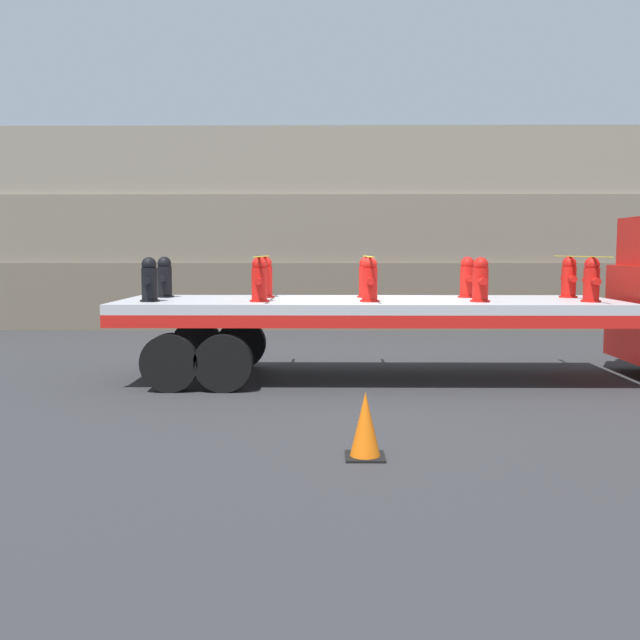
% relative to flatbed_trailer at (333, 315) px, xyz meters
% --- Properties ---
extents(ground_plane, '(120.00, 120.00, 0.00)m').
position_rel_flatbed_trailer_xyz_m(ground_plane, '(0.58, 0.00, -1.10)').
color(ground_plane, '#2D2D30').
extents(rock_cliff, '(60.00, 3.30, 5.61)m').
position_rel_flatbed_trailer_xyz_m(rock_cliff, '(0.58, 9.07, 1.71)').
color(rock_cliff, '#665B4C').
rests_on(rock_cliff, ground_plane).
extents(flatbed_trailer, '(8.38, 2.58, 1.37)m').
position_rel_flatbed_trailer_xyz_m(flatbed_trailer, '(0.00, 0.00, 0.00)').
color(flatbed_trailer, '#B2B2B7').
rests_on(flatbed_trailer, ground_plane).
extents(fire_hydrant_black_near_0, '(0.32, 0.56, 0.73)m').
position_rel_flatbed_trailer_xyz_m(fire_hydrant_black_near_0, '(-3.00, -0.55, 0.62)').
color(fire_hydrant_black_near_0, black).
rests_on(fire_hydrant_black_near_0, flatbed_trailer).
extents(fire_hydrant_black_far_0, '(0.32, 0.56, 0.73)m').
position_rel_flatbed_trailer_xyz_m(fire_hydrant_black_far_0, '(-3.00, 0.55, 0.62)').
color(fire_hydrant_black_far_0, black).
rests_on(fire_hydrant_black_far_0, flatbed_trailer).
extents(fire_hydrant_red_near_1, '(0.32, 0.56, 0.73)m').
position_rel_flatbed_trailer_xyz_m(fire_hydrant_red_near_1, '(-1.21, -0.55, 0.62)').
color(fire_hydrant_red_near_1, red).
rests_on(fire_hydrant_red_near_1, flatbed_trailer).
extents(fire_hydrant_red_far_1, '(0.32, 0.56, 0.73)m').
position_rel_flatbed_trailer_xyz_m(fire_hydrant_red_far_1, '(-1.21, 0.55, 0.62)').
color(fire_hydrant_red_far_1, red).
rests_on(fire_hydrant_red_far_1, flatbed_trailer).
extents(fire_hydrant_red_near_2, '(0.32, 0.56, 0.73)m').
position_rel_flatbed_trailer_xyz_m(fire_hydrant_red_near_2, '(0.58, -0.55, 0.62)').
color(fire_hydrant_red_near_2, red).
rests_on(fire_hydrant_red_near_2, flatbed_trailer).
extents(fire_hydrant_red_far_2, '(0.32, 0.56, 0.73)m').
position_rel_flatbed_trailer_xyz_m(fire_hydrant_red_far_2, '(0.58, 0.55, 0.62)').
color(fire_hydrant_red_far_2, red).
rests_on(fire_hydrant_red_far_2, flatbed_trailer).
extents(fire_hydrant_red_near_3, '(0.32, 0.56, 0.73)m').
position_rel_flatbed_trailer_xyz_m(fire_hydrant_red_near_3, '(2.38, -0.55, 0.62)').
color(fire_hydrant_red_near_3, red).
rests_on(fire_hydrant_red_near_3, flatbed_trailer).
extents(fire_hydrant_red_far_3, '(0.32, 0.56, 0.73)m').
position_rel_flatbed_trailer_xyz_m(fire_hydrant_red_far_3, '(2.38, 0.55, 0.62)').
color(fire_hydrant_red_far_3, red).
rests_on(fire_hydrant_red_far_3, flatbed_trailer).
extents(fire_hydrant_red_near_4, '(0.32, 0.56, 0.73)m').
position_rel_flatbed_trailer_xyz_m(fire_hydrant_red_near_4, '(4.17, -0.55, 0.62)').
color(fire_hydrant_red_near_4, red).
rests_on(fire_hydrant_red_near_4, flatbed_trailer).
extents(fire_hydrant_red_far_4, '(0.32, 0.56, 0.73)m').
position_rel_flatbed_trailer_xyz_m(fire_hydrant_red_far_4, '(4.17, 0.55, 0.62)').
color(fire_hydrant_red_far_4, red).
rests_on(fire_hydrant_red_far_4, flatbed_trailer).
extents(cargo_strap_rear, '(0.05, 2.68, 0.01)m').
position_rel_flatbed_trailer_xyz_m(cargo_strap_rear, '(-1.21, 0.00, 1.00)').
color(cargo_strap_rear, yellow).
rests_on(cargo_strap_rear, fire_hydrant_red_near_1).
extents(cargo_strap_middle, '(0.05, 2.68, 0.01)m').
position_rel_flatbed_trailer_xyz_m(cargo_strap_middle, '(0.58, 0.00, 1.00)').
color(cargo_strap_middle, yellow).
rests_on(cargo_strap_middle, fire_hydrant_red_near_2).
extents(cargo_strap_front, '(0.05, 2.68, 0.01)m').
position_rel_flatbed_trailer_xyz_m(cargo_strap_front, '(4.17, 0.00, 1.00)').
color(cargo_strap_front, yellow).
rests_on(cargo_strap_front, fire_hydrant_red_near_4).
extents(traffic_cone, '(0.42, 0.42, 0.71)m').
position_rel_flatbed_trailer_xyz_m(traffic_cone, '(0.30, -4.71, -0.75)').
color(traffic_cone, black).
rests_on(traffic_cone, ground_plane).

